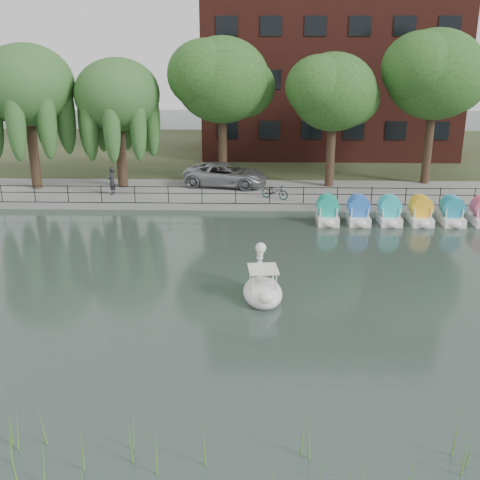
{
  "coord_description": "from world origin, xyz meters",
  "views": [
    {
      "loc": [
        1.16,
        -21.12,
        10.12
      ],
      "look_at": [
        0.5,
        4.0,
        1.3
      ],
      "focal_mm": 45.0,
      "sensor_mm": 36.0,
      "label": 1
    }
  ],
  "objects_px": {
    "pedestrian": "(112,179)",
    "bicycle": "(275,191)",
    "minivan": "(226,173)",
    "swan_boat": "(263,288)"
  },
  "relations": [
    {
      "from": "bicycle",
      "to": "swan_boat",
      "type": "bearing_deg",
      "value": -157.13
    },
    {
      "from": "minivan",
      "to": "pedestrian",
      "type": "height_order",
      "value": "pedestrian"
    },
    {
      "from": "minivan",
      "to": "pedestrian",
      "type": "distance_m",
      "value": 7.34
    },
    {
      "from": "bicycle",
      "to": "pedestrian",
      "type": "xyz_separation_m",
      "value": [
        -10.09,
        0.79,
        0.49
      ]
    },
    {
      "from": "minivan",
      "to": "bicycle",
      "type": "bearing_deg",
      "value": -123.73
    },
    {
      "from": "pedestrian",
      "to": "bicycle",
      "type": "bearing_deg",
      "value": 95.5
    },
    {
      "from": "bicycle",
      "to": "pedestrian",
      "type": "relative_size",
      "value": 0.87
    },
    {
      "from": "pedestrian",
      "to": "swan_boat",
      "type": "relative_size",
      "value": 0.76
    },
    {
      "from": "bicycle",
      "to": "pedestrian",
      "type": "height_order",
      "value": "pedestrian"
    },
    {
      "from": "bicycle",
      "to": "minivan",
      "type": "bearing_deg",
      "value": 71.84
    }
  ]
}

